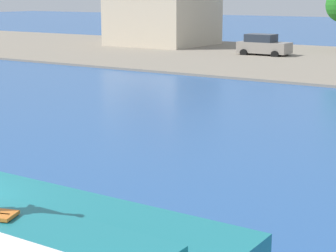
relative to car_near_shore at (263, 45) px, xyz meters
name	(u,v)px	position (x,y,z in m)	size (l,w,h in m)	color
car_near_shore	(263,45)	(0.00, 0.00, 0.00)	(4.26, 2.20, 1.86)	gray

